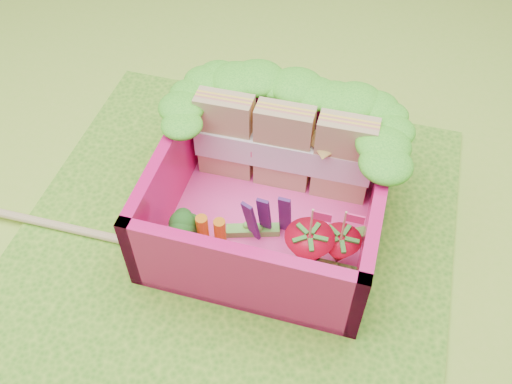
{
  "coord_description": "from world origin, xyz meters",
  "views": [
    {
      "loc": [
        0.68,
        -1.94,
        2.88
      ],
      "look_at": [
        0.09,
        0.16,
        0.28
      ],
      "focal_mm": 40.0,
      "sensor_mm": 36.0,
      "label": 1
    }
  ],
  "objects_px": {
    "bento_box": "(270,192)",
    "broccoli": "(185,225)",
    "chopsticks": "(68,228)",
    "strawberry_left": "(308,251)",
    "sandwich_stack": "(284,148)",
    "strawberry_right": "(339,250)"
  },
  "relations": [
    {
      "from": "bento_box",
      "to": "broccoli",
      "type": "distance_m",
      "value": 0.53
    },
    {
      "from": "bento_box",
      "to": "chopsticks",
      "type": "xyz_separation_m",
      "value": [
        -1.18,
        -0.41,
        -0.25
      ]
    },
    {
      "from": "broccoli",
      "to": "strawberry_left",
      "type": "bearing_deg",
      "value": 2.96
    },
    {
      "from": "bento_box",
      "to": "sandwich_stack",
      "type": "relative_size",
      "value": 1.18
    },
    {
      "from": "strawberry_left",
      "to": "strawberry_right",
      "type": "relative_size",
      "value": 1.1
    },
    {
      "from": "strawberry_right",
      "to": "chopsticks",
      "type": "bearing_deg",
      "value": -173.62
    },
    {
      "from": "strawberry_right",
      "to": "chopsticks",
      "type": "relative_size",
      "value": 0.21
    },
    {
      "from": "bento_box",
      "to": "chopsticks",
      "type": "height_order",
      "value": "bento_box"
    },
    {
      "from": "broccoli",
      "to": "strawberry_right",
      "type": "bearing_deg",
      "value": 6.72
    },
    {
      "from": "chopsticks",
      "to": "strawberry_right",
      "type": "bearing_deg",
      "value": 6.38
    },
    {
      "from": "broccoli",
      "to": "chopsticks",
      "type": "relative_size",
      "value": 0.15
    },
    {
      "from": "bento_box",
      "to": "chopsticks",
      "type": "bearing_deg",
      "value": -160.94
    },
    {
      "from": "broccoli",
      "to": "strawberry_left",
      "type": "relative_size",
      "value": 0.62
    },
    {
      "from": "sandwich_stack",
      "to": "chopsticks",
      "type": "xyz_separation_m",
      "value": [
        -1.18,
        -0.71,
        -0.33
      ]
    },
    {
      "from": "bento_box",
      "to": "broccoli",
      "type": "height_order",
      "value": "bento_box"
    },
    {
      "from": "sandwich_stack",
      "to": "chopsticks",
      "type": "height_order",
      "value": "sandwich_stack"
    },
    {
      "from": "broccoli",
      "to": "strawberry_left",
      "type": "xyz_separation_m",
      "value": [
        0.72,
        0.04,
        -0.03
      ]
    },
    {
      "from": "strawberry_left",
      "to": "bento_box",
      "type": "bearing_deg",
      "value": 135.62
    },
    {
      "from": "sandwich_stack",
      "to": "strawberry_right",
      "type": "relative_size",
      "value": 2.35
    },
    {
      "from": "broccoli",
      "to": "chopsticks",
      "type": "height_order",
      "value": "broccoli"
    },
    {
      "from": "bento_box",
      "to": "sandwich_stack",
      "type": "distance_m",
      "value": 0.32
    },
    {
      "from": "bento_box",
      "to": "strawberry_right",
      "type": "distance_m",
      "value": 0.52
    }
  ]
}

